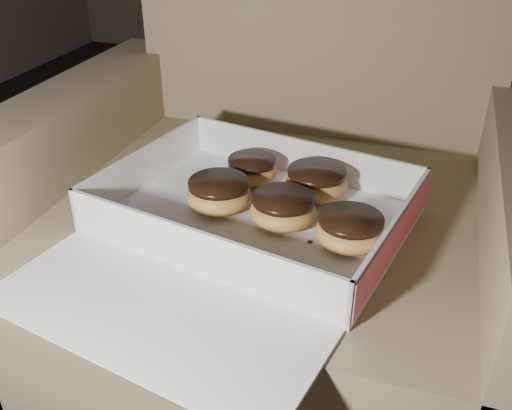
% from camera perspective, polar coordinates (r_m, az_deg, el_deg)
% --- Properties ---
extents(floor, '(4.50, 4.50, 0.00)m').
position_cam_1_polar(floor, '(1.20, 10.44, -19.55)').
color(floor, black).
rests_on(floor, ground).
extents(armchair, '(0.91, 0.77, 0.95)m').
position_cam_1_polar(armchair, '(1.09, 2.38, -3.46)').
color(armchair, '#8B7D59').
rests_on(armchair, floor).
extents(bakery_box, '(0.54, 0.60, 0.08)m').
position_cam_1_polar(bakery_box, '(0.86, -1.35, -2.22)').
color(bakery_box, white).
rests_on(bakery_box, armchair).
extents(donut_a, '(0.10, 0.10, 0.05)m').
position_cam_1_polar(donut_a, '(0.91, -3.73, 1.13)').
color(donut_a, '#E7AA50').
rests_on(donut_a, bakery_box).
extents(donut_b, '(0.10, 0.10, 0.05)m').
position_cam_1_polar(donut_b, '(0.83, 9.40, -2.51)').
color(donut_b, '#E7AA50').
rests_on(donut_b, bakery_box).
extents(donut_c, '(0.10, 0.10, 0.05)m').
position_cam_1_polar(donut_c, '(0.95, 6.06, 2.29)').
color(donut_c, '#E7AA50').
rests_on(donut_c, bakery_box).
extents(donut_d, '(0.10, 0.10, 0.05)m').
position_cam_1_polar(donut_d, '(0.87, 2.70, -0.43)').
color(donut_d, '#E7AA50').
rests_on(donut_d, bakery_box).
extents(donut_e, '(0.09, 0.09, 0.04)m').
position_cam_1_polar(donut_e, '(0.99, -0.41, 3.62)').
color(donut_e, '#E7AA50').
rests_on(donut_e, bakery_box).
extents(crumb_a, '(0.01, 0.01, 0.00)m').
position_cam_1_polar(crumb_a, '(0.81, -1.54, -5.07)').
color(crumb_a, black).
rests_on(crumb_a, bakery_box).
extents(crumb_b, '(0.01, 0.01, 0.00)m').
position_cam_1_polar(crumb_b, '(0.77, 2.92, -7.30)').
color(crumb_b, black).
rests_on(crumb_b, bakery_box).
extents(crumb_c, '(0.01, 0.01, 0.00)m').
position_cam_1_polar(crumb_c, '(0.84, 5.41, -3.68)').
color(crumb_c, black).
rests_on(crumb_c, bakery_box).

